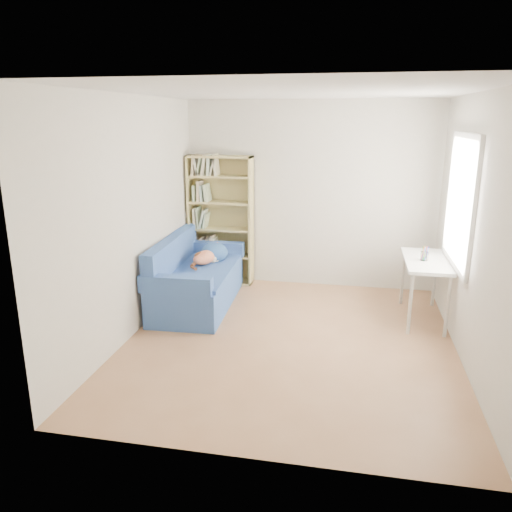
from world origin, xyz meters
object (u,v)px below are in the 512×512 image
Objects in this scene: bookshelf at (221,225)px; sofa at (196,279)px; desk at (426,266)px; pen_cup at (424,255)px.

sofa is at bearing -95.47° from bookshelf.
pen_cup is at bearing -122.95° from desk.
pen_cup is (-0.03, -0.05, 0.15)m from desk.
pen_cup reaches higher than sofa.
desk is (2.74, -0.92, -0.19)m from bookshelf.
desk is at bearing 57.05° from pen_cup.
pen_cup is at bearing -2.63° from sofa.
bookshelf reaches higher than pen_cup.
sofa is 0.98× the size of bookshelf.
bookshelf reaches higher than sofa.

